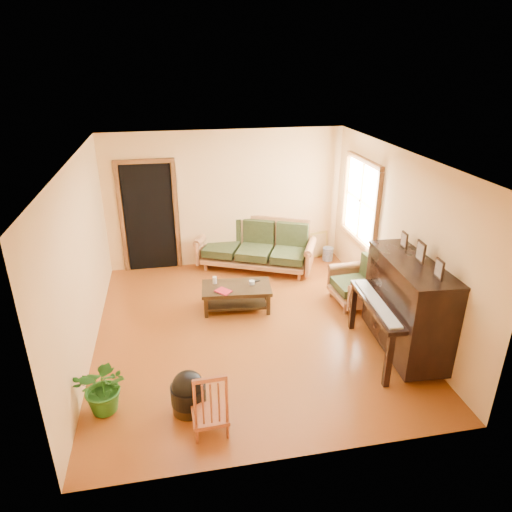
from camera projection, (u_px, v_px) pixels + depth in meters
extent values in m
plane|color=#6A2F0D|center=(249.00, 328.00, 6.95)|extent=(5.00, 5.00, 0.00)
cube|color=black|center=(149.00, 218.00, 8.52)|extent=(1.08, 0.16, 2.05)
cube|color=white|center=(361.00, 201.00, 7.90)|extent=(0.12, 1.36, 1.46)
cube|color=#9A6038|center=(255.00, 246.00, 8.73)|extent=(2.38, 1.75, 0.94)
cube|color=black|center=(237.00, 297.00, 7.41)|extent=(1.16, 0.71, 0.40)
cube|color=#9A6038|center=(356.00, 280.00, 7.50)|extent=(0.85, 0.89, 0.83)
cube|color=black|center=(408.00, 308.00, 6.13)|extent=(1.01, 1.62, 1.38)
cylinder|color=black|center=(189.00, 396.00, 5.26)|extent=(0.47, 0.47, 0.39)
cube|color=brown|center=(209.00, 400.00, 4.90)|extent=(0.40, 0.44, 0.83)
cube|color=#AF8F3A|center=(318.00, 244.00, 9.32)|extent=(0.42, 0.17, 0.55)
cylinder|color=#34539C|center=(328.00, 254.00, 9.22)|extent=(0.25, 0.25, 0.26)
imported|color=#25611B|center=(105.00, 387.00, 5.21)|extent=(0.74, 0.69, 0.67)
imported|color=maroon|center=(219.00, 294.00, 7.09)|extent=(0.30, 0.30, 0.02)
cylinder|color=white|center=(215.00, 280.00, 7.41)|extent=(0.07, 0.07, 0.12)
cylinder|color=silver|center=(252.00, 282.00, 7.39)|extent=(0.12, 0.12, 0.06)
cube|color=black|center=(255.00, 281.00, 7.48)|extent=(0.16, 0.08, 0.02)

